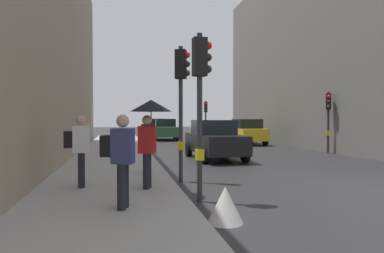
{
  "coord_description": "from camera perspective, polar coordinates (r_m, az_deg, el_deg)",
  "views": [
    {
      "loc": [
        -6.17,
        -7.62,
        1.88
      ],
      "look_at": [
        -2.09,
        11.72,
        1.35
      ],
      "focal_mm": 31.77,
      "sensor_mm": 36.0,
      "label": 1
    }
  ],
  "objects": [
    {
      "name": "ground_plane",
      "position": [
        9.98,
        26.97,
        -9.47
      ],
      "size": [
        120.0,
        120.0,
        0.0
      ],
      "primitive_type": "plane",
      "color": "#28282B"
    },
    {
      "name": "sidewalk_kerb",
      "position": [
        13.74,
        -13.18,
        -6.02
      ],
      "size": [
        3.45,
        40.0,
        0.16
      ],
      "primitive_type": "cube",
      "color": "#A8A5A0",
      "rests_on": "ground"
    },
    {
      "name": "traffic_light_near_right",
      "position": [
        9.9,
        -1.78,
        6.37
      ],
      "size": [
        0.45,
        0.35,
        3.94
      ],
      "color": "#2D2D2D",
      "rests_on": "ground"
    },
    {
      "name": "traffic_light_far_median",
      "position": [
        28.05,
        2.32,
        2.27
      ],
      "size": [
        0.25,
        0.43,
        3.25
      ],
      "color": "#2D2D2D",
      "rests_on": "ground"
    },
    {
      "name": "traffic_light_near_left",
      "position": [
        7.55,
        1.46,
        6.82
      ],
      "size": [
        0.44,
        0.26,
        3.73
      ],
      "color": "#2D2D2D",
      "rests_on": "ground"
    },
    {
      "name": "traffic_light_mid_street",
      "position": [
        19.08,
        21.91,
        2.45
      ],
      "size": [
        0.36,
        0.45,
        3.22
      ],
      "color": "#2D2D2D",
      "rests_on": "ground"
    },
    {
      "name": "car_blue_van",
      "position": [
        36.26,
        -5.9,
        -0.06
      ],
      "size": [
        2.1,
        4.24,
        1.76
      ],
      "color": "navy",
      "rests_on": "ground"
    },
    {
      "name": "car_dark_suv",
      "position": [
        15.35,
        3.8,
        -2.21
      ],
      "size": [
        2.13,
        4.26,
        1.76
      ],
      "color": "black",
      "rests_on": "ground"
    },
    {
      "name": "car_yellow_taxi",
      "position": [
        24.14,
        9.04,
        -0.86
      ],
      "size": [
        2.1,
        4.24,
        1.76
      ],
      "color": "yellow",
      "rests_on": "ground"
    },
    {
      "name": "car_green_estate",
      "position": [
        28.52,
        -4.48,
        -0.48
      ],
      "size": [
        2.23,
        4.31,
        1.76
      ],
      "color": "#2D6038",
      "rests_on": "ground"
    },
    {
      "name": "pedestrian_with_umbrella",
      "position": [
        8.23,
        -7.09,
        1.27
      ],
      "size": [
        1.0,
        1.0,
        2.14
      ],
      "color": "black",
      "rests_on": "sidewalk_kerb"
    },
    {
      "name": "pedestrian_with_black_backpack",
      "position": [
        8.79,
        -18.39,
        -3.21
      ],
      "size": [
        0.62,
        0.36,
        1.77
      ],
      "color": "black",
      "rests_on": "sidewalk_kerb"
    },
    {
      "name": "pedestrian_with_grey_backpack",
      "position": [
        6.53,
        -11.91,
        -4.78
      ],
      "size": [
        0.65,
        0.45,
        1.77
      ],
      "color": "black",
      "rests_on": "sidewalk_kerb"
    },
    {
      "name": "pedestrian_in_dark_coat",
      "position": [
        10.53,
        -7.38,
        -2.54
      ],
      "size": [
        0.42,
        0.36,
        1.77
      ],
      "color": "black",
      "rests_on": "sidewalk_kerb"
    },
    {
      "name": "warning_sign_triangle",
      "position": [
        6.22,
        5.61,
        -12.92
      ],
      "size": [
        0.64,
        0.64,
        0.65
      ],
      "primitive_type": "cone",
      "color": "silver",
      "rests_on": "ground"
    }
  ]
}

